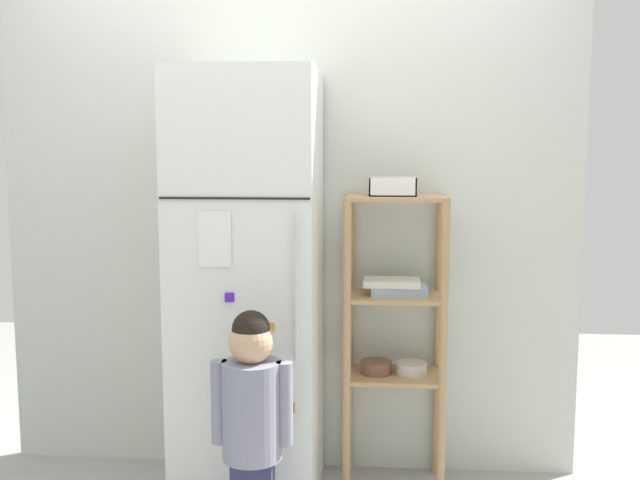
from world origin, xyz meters
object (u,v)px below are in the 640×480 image
(child_standing, at_px, (252,409))
(fruit_bin, at_px, (393,188))
(pantry_shelf_unit, at_px, (394,319))
(refrigerator, at_px, (249,288))

(child_standing, relative_size, fruit_bin, 4.64)
(child_standing, bearing_deg, pantry_shelf_unit, 50.06)
(refrigerator, bearing_deg, pantry_shelf_unit, 11.91)
(fruit_bin, bearing_deg, child_standing, -128.52)
(refrigerator, relative_size, fruit_bin, 9.12)
(refrigerator, height_order, pantry_shelf_unit, refrigerator)
(refrigerator, distance_m, pantry_shelf_unit, 0.66)
(refrigerator, xyz_separation_m, child_standing, (0.10, -0.50, -0.35))
(child_standing, distance_m, fruit_bin, 1.13)
(refrigerator, bearing_deg, child_standing, -78.87)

